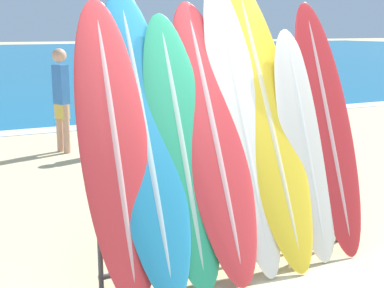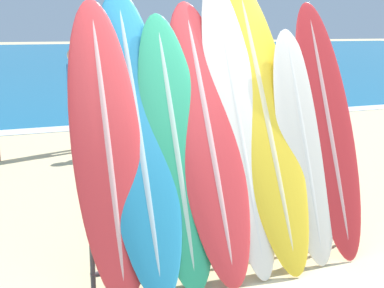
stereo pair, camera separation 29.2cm
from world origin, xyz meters
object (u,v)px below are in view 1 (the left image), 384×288
at_px(surfboard_slot_5, 268,118).
at_px(surfboard_slot_3, 213,137).
at_px(surfboard_slot_0, 115,148).
at_px(surfboard_slot_1, 145,137).
at_px(person_far_right, 61,96).
at_px(surfboard_slot_6, 305,143).
at_px(person_far_left, 220,117).
at_px(person_near_water, 134,93).
at_px(surfboard_slot_2, 182,148).
at_px(surfboard_rack, 233,211).
at_px(surfboard_slot_4, 241,121).
at_px(surfboard_slot_7, 328,126).

bearing_deg(surfboard_slot_5, surfboard_slot_3, -174.35).
bearing_deg(surfboard_slot_0, surfboard_slot_1, 10.88).
relative_size(surfboard_slot_0, person_far_right, 1.33).
bearing_deg(surfboard_slot_1, surfboard_slot_6, -3.47).
xyz_separation_m(surfboard_slot_6, person_far_left, (0.14, 1.83, -0.04)).
height_order(surfboard_slot_0, person_near_water, surfboard_slot_0).
xyz_separation_m(surfboard_slot_1, surfboard_slot_3, (0.59, -0.03, -0.04)).
bearing_deg(surfboard_slot_2, surfboard_slot_6, -1.78).
height_order(surfboard_rack, surfboard_slot_0, surfboard_slot_0).
distance_m(person_far_left, person_far_right, 3.29).
xyz_separation_m(surfboard_rack, surfboard_slot_5, (0.41, 0.14, 0.74)).
distance_m(surfboard_slot_6, person_near_water, 4.55).
relative_size(surfboard_rack, surfboard_slot_4, 0.96).
bearing_deg(surfboard_slot_7, surfboard_slot_5, 173.50).
height_order(surfboard_slot_0, person_far_right, surfboard_slot_0).
bearing_deg(surfboard_slot_0, person_near_water, 68.85).
bearing_deg(surfboard_slot_6, surfboard_rack, -178.36).
bearing_deg(surfboard_slot_4, person_near_water, 82.23).
xyz_separation_m(surfboard_slot_2, person_far_left, (1.33, 1.79, -0.11)).
bearing_deg(person_far_left, surfboard_slot_0, -95.70).
bearing_deg(person_near_water, surfboard_slot_1, 18.17).
relative_size(surfboard_slot_0, surfboard_slot_3, 1.00).
relative_size(surfboard_slot_6, person_far_right, 1.19).
height_order(surfboard_rack, surfboard_slot_1, surfboard_slot_1).
relative_size(surfboard_slot_3, person_far_left, 1.28).
bearing_deg(surfboard_slot_1, person_far_left, 47.16).
bearing_deg(surfboard_slot_5, person_far_right, 99.33).
bearing_deg(surfboard_slot_3, surfboard_slot_6, -4.12).
relative_size(surfboard_slot_6, person_near_water, 1.14).
relative_size(surfboard_slot_3, surfboard_slot_5, 0.92).
relative_size(person_near_water, person_far_right, 1.04).
xyz_separation_m(surfboard_slot_5, surfboard_slot_6, (0.32, -0.12, -0.23)).
bearing_deg(surfboard_slot_7, surfboard_slot_3, 179.33).
height_order(surfboard_rack, surfboard_slot_2, surfboard_slot_2).
bearing_deg(person_far_right, person_near_water, 48.63).
distance_m(surfboard_slot_6, person_far_left, 1.84).
relative_size(surfboard_slot_1, surfboard_slot_5, 0.95).
bearing_deg(surfboard_slot_4, surfboard_slot_5, 1.45).
xyz_separation_m(surfboard_rack, surfboard_slot_2, (-0.45, 0.06, 0.58)).
height_order(surfboard_slot_1, person_far_left, surfboard_slot_1).
distance_m(surfboard_slot_1, surfboard_slot_5, 1.15).
distance_m(surfboard_slot_2, person_far_left, 2.23).
height_order(surfboard_slot_0, surfboard_slot_3, surfboard_slot_3).
xyz_separation_m(surfboard_slot_6, person_near_water, (0.01, 4.55, -0.04)).
bearing_deg(surfboard_slot_6, surfboard_slot_0, 178.71).
bearing_deg(surfboard_slot_0, person_far_right, 82.60).
relative_size(surfboard_slot_2, person_near_water, 1.21).
xyz_separation_m(surfboard_slot_1, person_far_right, (0.37, 4.79, -0.24)).
relative_size(surfboard_slot_0, person_far_left, 1.28).
distance_m(surfboard_slot_5, person_near_water, 4.45).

